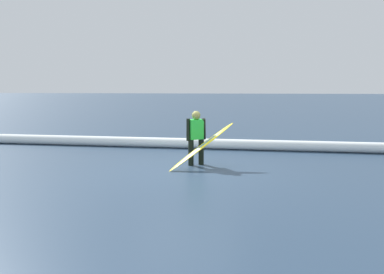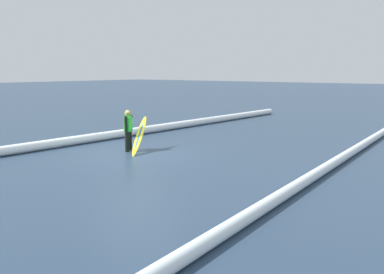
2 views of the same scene
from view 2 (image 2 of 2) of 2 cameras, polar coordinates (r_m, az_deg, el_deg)
name	(u,v)px [view 2 (image 2 of 2)]	position (r m, az deg, el deg)	size (l,w,h in m)	color
ground_plane	(135,154)	(13.68, -7.88, -2.31)	(158.53, 158.53, 0.00)	#283C53
surfer	(128,128)	(14.08, -8.75, 1.20)	(0.47, 0.39, 1.39)	black
surfboard	(140,135)	(13.99, -7.21, 0.23)	(1.63, 1.08, 1.13)	yellow
wave_crest_foreground	(104,136)	(16.53, -11.96, 0.13)	(0.33, 0.33, 25.67)	white
wave_crest_midground	(332,164)	(12.12, 18.61, -3.57)	(0.26, 0.26, 22.41)	silver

